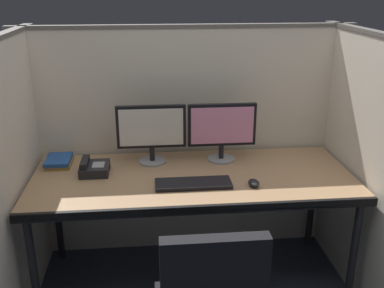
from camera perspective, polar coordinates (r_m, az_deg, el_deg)
The scene contains 10 objects.
cubicle_partition_rear at distance 3.06m, azimuth -0.72°, elevation 0.23°, with size 2.21×0.06×1.57m.
cubicle_partition_left at distance 2.65m, azimuth -21.67°, elevation -4.48°, with size 0.06×1.41×1.57m.
cubicle_partition_right at distance 2.83m, azimuth 20.85°, elevation -2.85°, with size 0.06×1.41×1.57m.
desk at distance 2.67m, azimuth 0.13°, elevation -5.08°, with size 1.90×0.80×0.74m.
monitor_left at distance 2.79m, azimuth -5.20°, elevation 1.77°, with size 0.43×0.17×0.37m.
monitor_right at distance 2.82m, azimuth 3.83°, elevation 2.01°, with size 0.43×0.17×0.37m.
keyboard_main at distance 2.53m, azimuth 0.17°, elevation -5.08°, with size 0.43×0.15×0.02m, color black.
computer_mouse at distance 2.55m, azimuth 7.88°, elevation -4.93°, with size 0.06×0.10×0.04m.
book_stack at distance 2.93m, azimuth -16.59°, elevation -2.11°, with size 0.15×0.21×0.05m.
desk_phone at distance 2.74m, azimuth -12.44°, elevation -3.01°, with size 0.17×0.19×0.09m.
Camera 1 is at (-0.24, -2.12, 1.83)m, focal length 41.82 mm.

